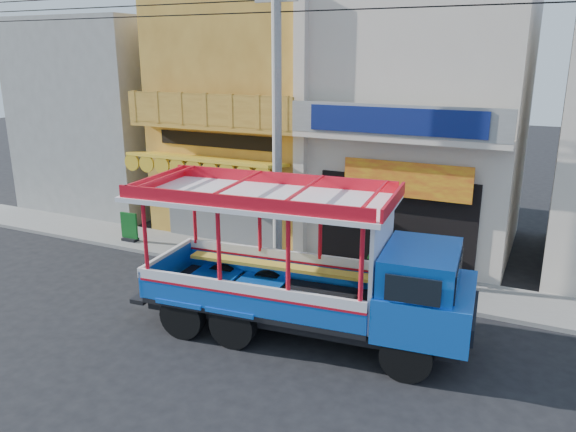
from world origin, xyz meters
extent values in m
plane|color=black|center=(0.00, 0.00, 0.00)|extent=(90.00, 90.00, 0.00)
cube|color=slate|center=(0.00, 4.00, 0.06)|extent=(30.00, 2.00, 0.12)
cube|color=#A97325|center=(-4.00, 8.00, 4.00)|extent=(6.00, 6.00, 8.00)
cube|color=#595B5E|center=(-4.00, 4.98, 1.40)|extent=(4.20, 0.10, 2.60)
cube|color=gold|center=(-4.00, 4.25, 3.05)|extent=(5.20, 1.50, 0.31)
cube|color=#A97325|center=(-4.00, 4.65, 4.05)|extent=(6.00, 0.70, 0.18)
cube|color=#A97325|center=(-4.00, 4.35, 4.60)|extent=(6.00, 0.12, 0.95)
cube|color=black|center=(-4.00, 4.97, 3.55)|extent=(4.50, 0.04, 0.45)
cube|color=beige|center=(2.00, 8.00, 4.00)|extent=(6.00, 6.00, 8.00)
cube|color=black|center=(2.00, 4.98, 1.50)|extent=(4.60, 0.12, 2.80)
cube|color=yellow|center=(2.30, 4.70, 2.90)|extent=(3.60, 0.05, 1.00)
cube|color=beige|center=(2.00, 4.65, 4.05)|extent=(6.00, 0.70, 0.18)
cube|color=gray|center=(2.00, 4.35, 4.55)|extent=(6.00, 0.12, 0.85)
cube|color=navy|center=(2.00, 4.28, 4.55)|extent=(4.80, 0.06, 0.70)
cube|color=beige|center=(-1.00, 4.85, 4.00)|extent=(0.35, 0.30, 8.00)
cube|color=gray|center=(-11.00, 8.00, 3.80)|extent=(6.00, 6.00, 7.60)
cylinder|color=gray|center=(-1.00, 3.30, 4.50)|extent=(0.26, 0.26, 9.00)
cube|color=gray|center=(-1.00, 3.30, 7.60)|extent=(1.20, 0.12, 0.12)
cylinder|color=black|center=(0.00, 3.30, 7.30)|extent=(28.00, 0.04, 0.04)
cylinder|color=black|center=(3.77, -0.53, 0.53)|extent=(1.07, 0.39, 1.05)
cylinder|color=black|center=(3.58, 1.46, 0.53)|extent=(1.07, 0.39, 1.05)
cylinder|color=black|center=(0.00, -0.88, 0.53)|extent=(1.07, 0.39, 1.05)
cylinder|color=black|center=(-0.19, 1.11, 0.53)|extent=(1.07, 0.39, 1.05)
cylinder|color=black|center=(-1.26, -0.99, 0.53)|extent=(1.07, 0.39, 1.05)
cylinder|color=black|center=(-1.44, 1.00, 0.53)|extent=(1.07, 0.39, 1.05)
cube|color=black|center=(1.16, 0.24, 0.63)|extent=(7.20, 2.38, 0.29)
cube|color=blue|center=(3.89, 0.49, 1.21)|extent=(2.10, 2.48, 0.95)
cube|color=blue|center=(3.73, 0.47, 2.05)|extent=(1.66, 2.26, 0.79)
cube|color=black|center=(4.46, 0.54, 2.00)|extent=(0.23, 1.85, 0.58)
cube|color=black|center=(0.30, 0.16, 0.84)|extent=(5.40, 2.79, 0.13)
cube|color=blue|center=(0.40, -0.95, 1.21)|extent=(5.19, 0.56, 0.63)
cube|color=white|center=(0.40, -0.95, 1.49)|extent=(5.20, 0.57, 0.23)
cube|color=blue|center=(0.20, 1.27, 1.21)|extent=(5.19, 0.56, 0.63)
cube|color=white|center=(0.20, 1.27, 1.49)|extent=(5.20, 0.57, 0.23)
cylinder|color=red|center=(-2.04, -1.16, 2.37)|extent=(0.10, 0.10, 1.68)
cylinder|color=red|center=(-2.24, 1.02, 2.37)|extent=(0.10, 0.10, 1.68)
cube|color=white|center=(2.91, 0.40, 2.03)|extent=(0.28, 2.13, 2.37)
cube|color=white|center=(0.19, 0.15, 3.21)|extent=(6.05, 3.11, 0.11)
cube|color=red|center=(0.19, 0.15, 3.40)|extent=(5.83, 2.98, 0.27)
cube|color=black|center=(-6.79, 3.60, 0.17)|extent=(0.55, 0.31, 0.10)
cube|color=#0E5118|center=(-6.79, 3.60, 0.66)|extent=(0.64, 0.09, 0.89)
imported|color=#19591B|center=(2.02, 4.35, 0.58)|extent=(1.04, 0.98, 0.92)
imported|color=#19591B|center=(1.73, 3.69, 0.62)|extent=(0.63, 0.68, 0.99)
imported|color=#19591B|center=(2.95, 4.50, 0.66)|extent=(0.85, 0.85, 1.08)
camera|label=1|loc=(5.94, -10.42, 6.28)|focal=35.00mm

